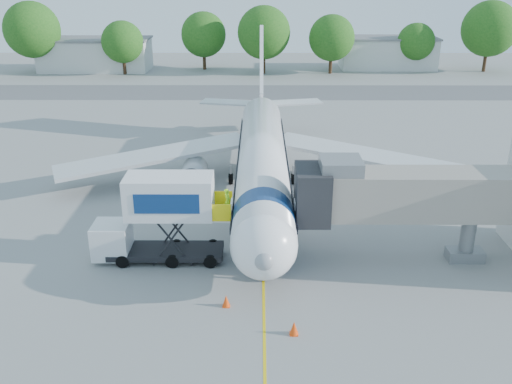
{
  "coord_description": "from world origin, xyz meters",
  "views": [
    {
      "loc": [
        -0.31,
        -38.31,
        17.18
      ],
      "look_at": [
        -0.46,
        -3.74,
        3.2
      ],
      "focal_mm": 40.0,
      "sensor_mm": 36.0,
      "label": 1
    }
  ],
  "objects_px": {
    "catering_hiloader": "(160,219)",
    "aircraft": "(262,157)",
    "jet_bridge": "(398,195)",
    "ground_tug": "(281,381)"
  },
  "relations": [
    {
      "from": "catering_hiloader",
      "to": "aircraft",
      "type": "bearing_deg",
      "value": 60.58
    },
    {
      "from": "aircraft",
      "to": "jet_bridge",
      "type": "distance_m",
      "value": 13.77
    },
    {
      "from": "aircraft",
      "to": "catering_hiloader",
      "type": "xyz_separation_m",
      "value": [
        -6.27,
        -11.12,
        -0.19
      ]
    },
    {
      "from": "aircraft",
      "to": "ground_tug",
      "type": "distance_m",
      "value": 23.28
    },
    {
      "from": "aircraft",
      "to": "ground_tug",
      "type": "height_order",
      "value": "aircraft"
    },
    {
      "from": "aircraft",
      "to": "jet_bridge",
      "type": "bearing_deg",
      "value": -54.3
    },
    {
      "from": "jet_bridge",
      "to": "catering_hiloader",
      "type": "height_order",
      "value": "jet_bridge"
    },
    {
      "from": "aircraft",
      "to": "ground_tug",
      "type": "bearing_deg",
      "value": -88.4
    },
    {
      "from": "jet_bridge",
      "to": "ground_tug",
      "type": "relative_size",
      "value": 3.42
    },
    {
      "from": "jet_bridge",
      "to": "catering_hiloader",
      "type": "relative_size",
      "value": 1.64
    }
  ]
}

